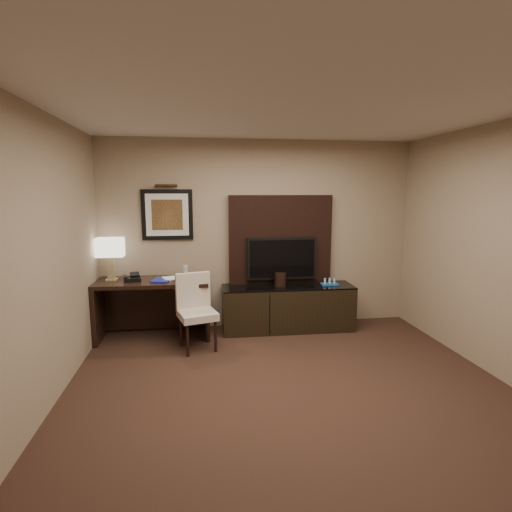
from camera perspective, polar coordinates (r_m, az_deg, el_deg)
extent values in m
cube|color=#301C15|center=(3.87, 6.52, -21.56)|extent=(4.50, 5.00, 0.01)
cube|color=silver|center=(3.41, 7.41, 21.51)|extent=(4.50, 5.00, 0.01)
cube|color=gray|center=(5.81, 0.48, 3.08)|extent=(4.50, 0.01, 2.70)
cube|color=gray|center=(3.54, -30.90, -2.20)|extent=(0.01, 5.00, 2.70)
cube|color=black|center=(5.62, -14.40, -7.33)|extent=(1.51, 0.69, 0.80)
cube|color=black|center=(5.79, 4.58, -7.37)|extent=(1.88, 0.56, 0.64)
cube|color=black|center=(5.81, 3.50, 2.27)|extent=(1.50, 0.12, 1.30)
cube|color=black|center=(5.75, 3.67, -0.32)|extent=(1.00, 0.08, 0.60)
cube|color=black|center=(5.71, -12.55, 5.77)|extent=(0.70, 0.04, 0.70)
cylinder|color=#422F15|center=(5.66, -12.72, 9.79)|extent=(0.04, 0.04, 0.30)
cube|color=navy|center=(5.46, -13.27, -3.35)|extent=(0.29, 0.34, 0.02)
imported|color=#C4AD9A|center=(5.46, -13.10, -2.13)|extent=(0.18, 0.08, 0.24)
cylinder|color=silver|center=(5.54, -10.01, -2.25)|extent=(0.07, 0.07, 0.17)
cylinder|color=black|center=(5.67, 3.49, -3.38)|extent=(0.19, 0.19, 0.19)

